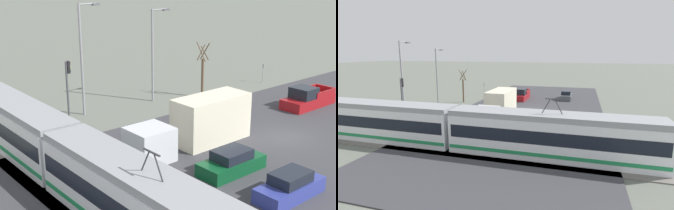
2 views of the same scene
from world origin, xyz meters
TOP-DOWN VIEW (x-y plane):
  - ground_plane at (0.00, 0.00)m, footprint 320.00×320.00m
  - road_surface at (0.00, 0.00)m, footprint 18.68×50.15m
  - rail_bed at (0.00, 15.76)m, footprint 68.57×4.40m
  - light_rail_tram at (3.59, 15.76)m, footprint 32.01×2.79m
  - box_truck at (2.91, 6.00)m, footprint 2.47×9.66m
  - pickup_truck at (3.28, -7.67)m, footprint 2.09×5.49m
  - sedan_car_0 at (-5.80, 7.36)m, footprint 1.71×4.28m
  - sedan_car_1 at (-1.61, 7.41)m, footprint 1.88×4.33m
  - traffic_light_pole at (12.56, 10.58)m, footprint 0.28×0.47m
  - street_tree at (11.58, -2.86)m, footprint 1.23×1.02m
  - street_lamp_near_crossing at (13.54, 1.35)m, footprint 0.36×1.95m
  - street_lamp_mid_block at (14.08, 8.26)m, footprint 0.36×1.95m
  - no_parking_sign at (11.40, -11.53)m, footprint 0.32×0.08m

SIDE VIEW (x-z plane):
  - ground_plane at x=0.00m, z-range 0.00..0.00m
  - road_surface at x=0.00m, z-range 0.00..0.08m
  - rail_bed at x=0.00m, z-range -0.06..0.16m
  - sedan_car_1 at x=-1.61m, z-range -0.05..1.40m
  - sedan_car_0 at x=-5.80m, z-range -0.05..1.44m
  - pickup_truck at x=3.28m, z-range -0.15..1.70m
  - no_parking_sign at x=11.40m, z-range 0.24..2.30m
  - box_truck at x=2.91m, z-range -0.05..3.24m
  - light_rail_tram at x=3.59m, z-range -0.54..3.98m
  - street_tree at x=11.58m, z-range -0.23..4.99m
  - traffic_light_pole at x=12.56m, z-range 0.76..5.85m
  - street_lamp_near_crossing at x=13.54m, z-range 0.63..9.02m
  - street_lamp_mid_block at x=14.08m, z-range 0.64..9.85m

